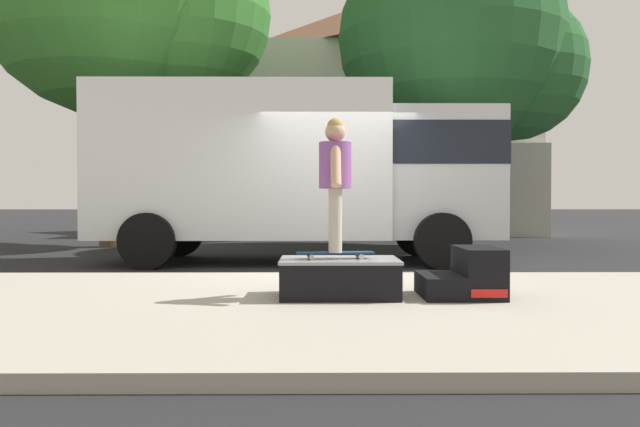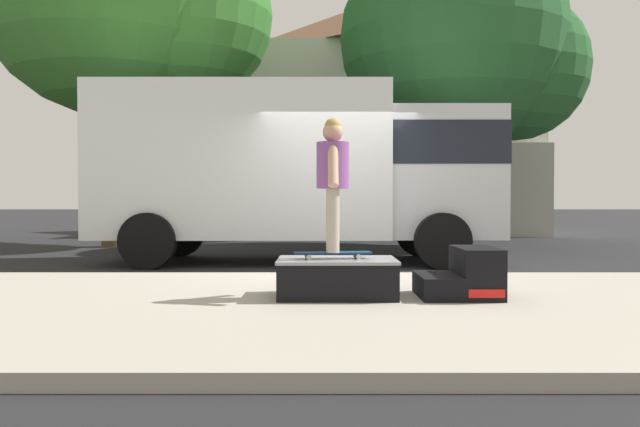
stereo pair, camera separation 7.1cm
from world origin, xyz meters
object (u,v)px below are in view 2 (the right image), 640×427
object	(u,v)px
kicker_ramp	(465,276)
street_tree_main	(467,46)
skateboard	(334,253)
box_truck	(300,166)
skate_box	(338,276)
skater_kid	(334,173)

from	to	relation	value
kicker_ramp	street_tree_main	bearing A→B (deg)	77.08
skateboard	box_truck	size ratio (longest dim) A/B	0.12
street_tree_main	box_truck	bearing A→B (deg)	-136.27
skate_box	kicker_ramp	distance (m)	1.29
skateboard	box_truck	world-z (taller)	box_truck
skate_box	box_truck	xyz separation A→B (m)	(-0.54, 4.86, 1.37)
kicker_ramp	skater_kid	world-z (taller)	skater_kid
skateboard	skate_box	bearing A→B (deg)	14.87
kicker_ramp	skate_box	bearing A→B (deg)	179.98
kicker_ramp	skateboard	bearing A→B (deg)	-179.53
box_truck	street_tree_main	bearing A→B (deg)	43.73
kicker_ramp	box_truck	bearing A→B (deg)	110.64
skater_kid	street_tree_main	xyz separation A→B (m)	(3.27, 8.48, 3.33)
kicker_ramp	street_tree_main	size ratio (longest dim) A/B	0.11
kicker_ramp	street_tree_main	xyz separation A→B (m)	(1.94, 8.47, 4.37)
box_truck	kicker_ramp	bearing A→B (deg)	-69.36
skateboard	kicker_ramp	bearing A→B (deg)	0.47
box_truck	street_tree_main	distance (m)	6.02
kicker_ramp	skater_kid	size ratio (longest dim) A/B	0.61
skateboard	box_truck	bearing A→B (deg)	95.86
street_tree_main	skate_box	bearing A→B (deg)	-110.88
kicker_ramp	box_truck	xyz separation A→B (m)	(-1.83, 4.86, 1.37)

